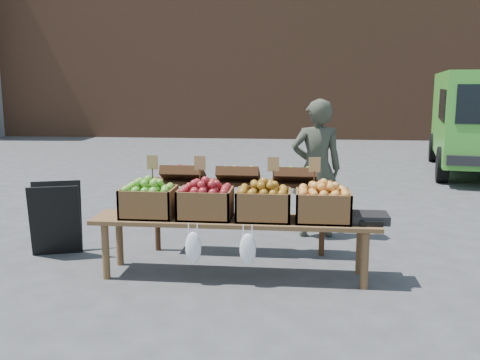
# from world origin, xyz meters

# --- Properties ---
(ground) EXTENTS (80.00, 80.00, 0.00)m
(ground) POSITION_xyz_m (0.00, 0.00, 0.00)
(ground) COLOR #424244
(vendor) EXTENTS (0.65, 0.46, 1.65)m
(vendor) POSITION_xyz_m (0.51, 1.45, 0.83)
(vendor) COLOR #373B2E
(vendor) RESTS_ON ground
(chalkboard_sign) EXTENTS (0.59, 0.44, 0.79)m
(chalkboard_sign) POSITION_xyz_m (-2.29, 0.45, 0.40)
(chalkboard_sign) COLOR black
(chalkboard_sign) RESTS_ON ground
(back_table) EXTENTS (2.10, 0.44, 1.04)m
(back_table) POSITION_xyz_m (-0.34, 0.69, 0.52)
(back_table) COLOR #371F10
(back_table) RESTS_ON ground
(display_bench) EXTENTS (2.70, 0.56, 0.57)m
(display_bench) POSITION_xyz_m (-0.30, -0.03, 0.28)
(display_bench) COLOR brown
(display_bench) RESTS_ON ground
(crate_golden_apples) EXTENTS (0.50, 0.40, 0.28)m
(crate_golden_apples) POSITION_xyz_m (-1.13, -0.03, 0.71)
(crate_golden_apples) COLOR #428226
(crate_golden_apples) RESTS_ON display_bench
(crate_russet_pears) EXTENTS (0.50, 0.40, 0.28)m
(crate_russet_pears) POSITION_xyz_m (-0.58, -0.03, 0.71)
(crate_russet_pears) COLOR maroon
(crate_russet_pears) RESTS_ON display_bench
(crate_red_apples) EXTENTS (0.50, 0.40, 0.28)m
(crate_red_apples) POSITION_xyz_m (-0.03, -0.03, 0.71)
(crate_red_apples) COLOR olive
(crate_red_apples) RESTS_ON display_bench
(crate_green_apples) EXTENTS (0.50, 0.40, 0.28)m
(crate_green_apples) POSITION_xyz_m (0.52, -0.03, 0.71)
(crate_green_apples) COLOR gold
(crate_green_apples) RESTS_ON display_bench
(weighing_scale) EXTENTS (0.34, 0.30, 0.08)m
(weighing_scale) POSITION_xyz_m (0.95, -0.03, 0.61)
(weighing_scale) COLOR black
(weighing_scale) RESTS_ON display_bench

